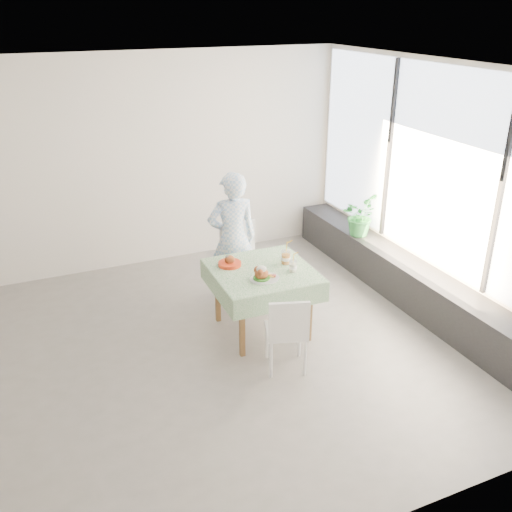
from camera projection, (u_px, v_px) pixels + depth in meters
name	position (u px, v px, depth m)	size (l,w,h in m)	color
floor	(188.00, 357.00, 5.85)	(6.00, 6.00, 0.00)	slate
ceiling	(172.00, 72.00, 4.70)	(6.00, 6.00, 0.00)	white
wall_back	(124.00, 165.00, 7.36)	(6.00, 0.02, 2.80)	white
wall_front	(312.00, 380.00, 3.19)	(6.00, 0.02, 2.80)	white
wall_right	(439.00, 190.00, 6.38)	(0.02, 5.00, 2.80)	white
window_pane	(440.00, 169.00, 6.26)	(0.01, 4.80, 2.18)	#D1E0F9
window_ledge	(413.00, 285.00, 6.77)	(0.40, 4.80, 0.50)	black
cafe_table	(262.00, 293.00, 6.14)	(1.06, 1.06, 0.74)	brown
chair_far	(244.00, 278.00, 6.87)	(0.46, 0.46, 0.94)	white
chair_near	(286.00, 345.00, 5.58)	(0.49, 0.49, 0.82)	white
diner	(233.00, 239.00, 6.64)	(0.59, 0.38, 1.61)	#91BCE9
main_dish	(263.00, 275.00, 5.78)	(0.31, 0.31, 0.16)	white
juice_cup_orange	(286.00, 258.00, 6.14)	(0.11, 0.11, 0.30)	white
juice_cup_lemonade	(293.00, 267.00, 5.96)	(0.09, 0.09, 0.25)	white
second_dish	(230.00, 263.00, 6.10)	(0.25, 0.25, 0.12)	red
potted_plant	(359.00, 215.00, 7.48)	(0.48, 0.42, 0.54)	#267236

